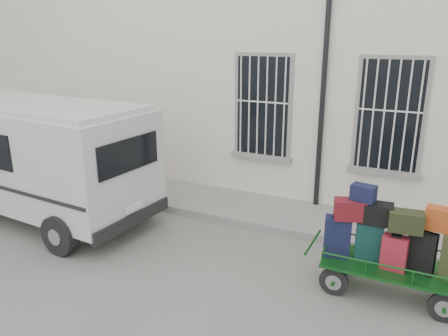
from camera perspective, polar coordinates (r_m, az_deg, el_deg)
ground at (r=7.91m, az=-0.45°, el=-11.73°), size 80.00×80.00×0.00m
building at (r=12.13m, az=11.36°, el=12.94°), size 24.00×5.15×6.00m
sidewalk at (r=9.71m, az=5.32°, el=-5.63°), size 24.00×1.70×0.15m
luggage_cart at (r=6.97m, az=20.88°, el=-9.32°), size 2.31×0.89×1.69m
van at (r=9.87m, az=-22.75°, el=1.76°), size 5.10×2.56×2.49m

